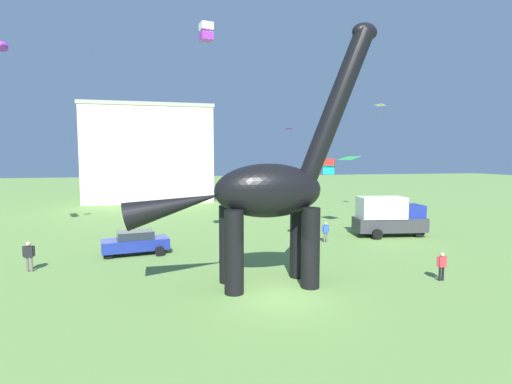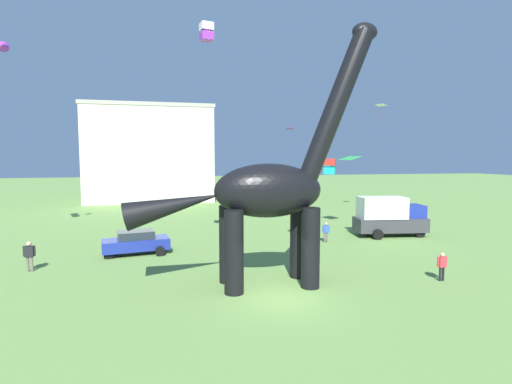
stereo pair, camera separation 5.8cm
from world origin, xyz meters
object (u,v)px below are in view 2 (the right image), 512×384
kite_far_left (206,32)px  kite_far_right (350,158)px  dinosaur_sculpture (267,191)px  person_vendor_side (29,253)px  parked_box_truck (389,216)px  parked_sedan_left (136,242)px  kite_high_right (330,166)px  person_photographer (326,230)px  kite_drifting (381,105)px  kite_near_low (290,129)px  person_strolling_adult (442,264)px

kite_far_left → kite_far_right: bearing=30.0°
dinosaur_sculpture → person_vendor_side: dinosaur_sculpture is taller
parked_box_truck → person_vendor_side: (-24.93, -4.40, -0.61)m
parked_sedan_left → kite_far_left: (4.53, -2.33, 12.98)m
kite_high_right → person_photographer: bearing=-119.5°
person_vendor_side → kite_drifting: 36.30m
kite_drifting → kite_near_low: bearing=-177.3°
parked_box_truck → kite_far_left: kite_far_left is taller
person_vendor_side → kite_drifting: kite_drifting is taller
dinosaur_sculpture → kite_drifting: dinosaur_sculpture is taller
person_strolling_adult → kite_high_right: bearing=-108.0°
dinosaur_sculpture → person_strolling_adult: size_ratio=8.80×
person_strolling_adult → person_vendor_side: bearing=-41.6°
person_strolling_adult → kite_far_left: (-11.20, 7.03, 12.88)m
person_vendor_side → person_photographer: 19.30m
person_strolling_adult → kite_drifting: size_ratio=1.14×
parked_box_truck → kite_near_low: (-4.91, 10.97, 7.69)m
parked_sedan_left → kite_near_low: bearing=30.9°
kite_high_right → kite_near_low: bearing=89.3°
parked_box_truck → kite_high_right: 6.45m
person_vendor_side → kite_high_right: 20.99m
parked_box_truck → person_photographer: (-5.92, -1.11, -0.72)m
kite_near_low → parked_sedan_left: bearing=-139.3°
parked_box_truck → kite_far_left: 19.65m
dinosaur_sculpture → kite_far_left: 10.91m
parked_box_truck → kite_far_right: 6.19m
dinosaur_sculpture → person_vendor_side: bearing=145.7°
dinosaur_sculpture → kite_high_right: (7.62, 9.96, 0.94)m
parked_sedan_left → kite_far_right: kite_far_right is taller
person_strolling_adult → kite_high_right: size_ratio=1.23×
parked_sedan_left → parked_box_truck: 19.57m
person_strolling_adult → person_vendor_side: 22.16m
person_photographer → person_strolling_adult: bearing=35.4°
kite_far_left → kite_high_right: kite_far_left is taller
kite_near_low → kite_high_right: kite_near_low is taller
parked_sedan_left → kite_high_right: 15.37m
person_photographer → kite_drifting: 20.50m
parked_box_truck → person_strolling_adult: size_ratio=3.94×
kite_near_low → kite_far_left: size_ratio=0.73×
parked_sedan_left → person_photographer: (13.57, 0.46, 0.12)m
kite_near_low → kite_high_right: 11.15m
kite_high_right → dinosaur_sculpture: bearing=-127.4°
person_vendor_side → kite_far_left: size_ratio=1.68×
kite_near_low → kite_drifting: bearing=2.7°
person_photographer → kite_near_low: (1.01, 12.08, 8.41)m
person_vendor_side → kite_far_left: (9.98, 0.49, 12.75)m
kite_drifting → kite_high_right: (-10.81, -11.03, -6.47)m
person_photographer → kite_far_right: size_ratio=0.69×
kite_near_low → kite_far_left: 18.49m
kite_high_right → kite_far_right: bearing=44.6°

